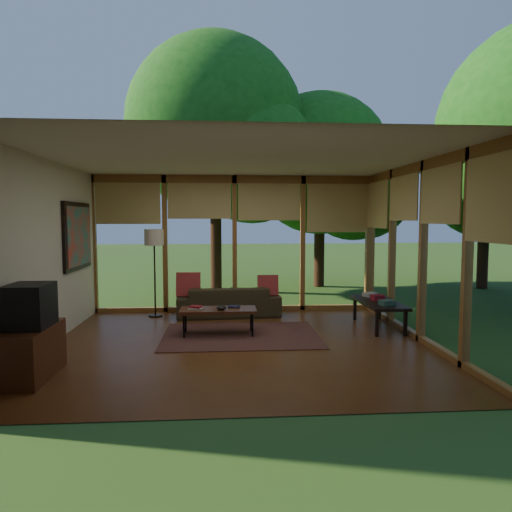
{
  "coord_description": "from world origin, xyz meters",
  "views": [
    {
      "loc": [
        -0.22,
        -6.6,
        1.84
      ],
      "look_at": [
        0.3,
        0.7,
        1.25
      ],
      "focal_mm": 32.0,
      "sensor_mm": 36.0,
      "label": 1
    }
  ],
  "objects": [
    {
      "name": "ceiling",
      "position": [
        0.0,
        0.0,
        2.7
      ],
      "size": [
        5.5,
        5.5,
        0.0
      ],
      "primitive_type": "plane",
      "rotation": [
        3.14,
        0.0,
        0.0
      ],
      "color": "silver",
      "rests_on": "ground"
    },
    {
      "name": "side_console",
      "position": [
        2.4,
        0.88,
        0.41
      ],
      "size": [
        0.6,
        1.4,
        0.46
      ],
      "color": "black",
      "rests_on": "floor"
    },
    {
      "name": "wall_painting",
      "position": [
        -2.71,
        1.4,
        1.55
      ],
      "size": [
        0.06,
        1.35,
        1.15
      ],
      "color": "black",
      "rests_on": "wall_left"
    },
    {
      "name": "floor",
      "position": [
        0.0,
        0.0,
        0.0
      ],
      "size": [
        5.5,
        5.5,
        0.0
      ],
      "primitive_type": "plane",
      "color": "brown",
      "rests_on": "ground"
    },
    {
      "name": "console_book_c",
      "position": [
        2.4,
        1.33,
        0.49
      ],
      "size": [
        0.29,
        0.26,
        0.07
      ],
      "primitive_type": "cube",
      "rotation": [
        0.0,
        0.0,
        0.43
      ],
      "color": "#ABA49B",
      "rests_on": "side_console"
    },
    {
      "name": "exterior_lawn",
      "position": [
        8.0,
        8.0,
        -0.01
      ],
      "size": [
        40.0,
        40.0,
        0.0
      ],
      "primitive_type": "plane",
      "color": "#2D521E",
      "rests_on": "ground"
    },
    {
      "name": "television",
      "position": [
        -2.45,
        -1.26,
        0.85
      ],
      "size": [
        0.45,
        0.55,
        0.5
      ],
      "primitive_type": "cube",
      "color": "black",
      "rests_on": "media_cabinet"
    },
    {
      "name": "pillow_right",
      "position": [
        0.62,
        1.95,
        0.57
      ],
      "size": [
        0.39,
        0.21,
        0.41
      ],
      "primitive_type": "cube",
      "rotation": [
        -0.21,
        0.0,
        0.0
      ],
      "color": "maroon",
      "rests_on": "sofa"
    },
    {
      "name": "window_wall_right",
      "position": [
        2.75,
        0.0,
        1.35
      ],
      "size": [
        0.12,
        5.0,
        2.7
      ],
      "primitive_type": "cube",
      "color": "#96632E",
      "rests_on": "ground"
    },
    {
      "name": "tree_far",
      "position": [
        6.36,
        5.02,
        2.79
      ],
      "size": [
        2.92,
        2.92,
        4.27
      ],
      "color": "#381E14",
      "rests_on": "ground"
    },
    {
      "name": "ct_book_lower",
      "position": [
        -0.66,
        0.5,
        0.44
      ],
      "size": [
        0.25,
        0.2,
        0.03
      ],
      "primitive_type": "cube",
      "rotation": [
        0.0,
        0.0,
        -0.19
      ],
      "color": "#ABA49B",
      "rests_on": "coffee_table"
    },
    {
      "name": "tree_ne",
      "position": [
        2.39,
        5.74,
        3.32
      ],
      "size": [
        3.8,
        3.8,
        5.22
      ],
      "color": "#381E14",
      "rests_on": "ground"
    },
    {
      "name": "wall_front",
      "position": [
        0.0,
        -2.5,
        1.35
      ],
      "size": [
        5.5,
        0.04,
        2.7
      ],
      "primitive_type": "cube",
      "color": "beige",
      "rests_on": "ground"
    },
    {
      "name": "ct_bowl",
      "position": [
        -0.26,
        0.45,
        0.46
      ],
      "size": [
        0.16,
        0.16,
        0.07
      ],
      "primitive_type": "ellipsoid",
      "color": "black",
      "rests_on": "coffee_table"
    },
    {
      "name": "media_cabinet",
      "position": [
        -2.47,
        -1.26,
        0.3
      ],
      "size": [
        0.5,
        1.0,
        0.6
      ],
      "primitive_type": "cube",
      "color": "#4D2615",
      "rests_on": "floor"
    },
    {
      "name": "console_book_a",
      "position": [
        2.4,
        0.48,
        0.5
      ],
      "size": [
        0.27,
        0.23,
        0.08
      ],
      "primitive_type": "cube",
      "rotation": [
        0.0,
        0.0,
        0.32
      ],
      "color": "#2D4F46",
      "rests_on": "side_console"
    },
    {
      "name": "window_wall_back",
      "position": [
        0.0,
        2.5,
        1.35
      ],
      "size": [
        5.5,
        0.12,
        2.7
      ],
      "primitive_type": "cube",
      "color": "#96632E",
      "rests_on": "ground"
    },
    {
      "name": "floor_lamp",
      "position": [
        -1.52,
        2.03,
        1.41
      ],
      "size": [
        0.36,
        0.36,
        1.65
      ],
      "color": "black",
      "rests_on": "floor"
    },
    {
      "name": "wall_left",
      "position": [
        -2.75,
        0.0,
        1.35
      ],
      "size": [
        0.04,
        5.0,
        2.7
      ],
      "primitive_type": "cube",
      "color": "beige",
      "rests_on": "ground"
    },
    {
      "name": "sofa",
      "position": [
        -0.13,
        2.0,
        0.28
      ],
      "size": [
        1.98,
        0.87,
        0.57
      ],
      "primitive_type": "imported",
      "rotation": [
        0.0,
        0.0,
        3.2
      ],
      "color": "#342C1A",
      "rests_on": "floor"
    },
    {
      "name": "rug",
      "position": [
        0.04,
        0.48,
        0.01
      ],
      "size": [
        2.44,
        1.73,
        0.01
      ],
      "primitive_type": "cube",
      "color": "brown",
      "rests_on": "floor"
    },
    {
      "name": "ct_book_upper",
      "position": [
        -0.66,
        0.5,
        0.47
      ],
      "size": [
        0.22,
        0.19,
        0.03
      ],
      "primitive_type": "cube",
      "rotation": [
        0.0,
        0.0,
        -0.38
      ],
      "color": "maroon",
      "rests_on": "coffee_table"
    },
    {
      "name": "tree_nw",
      "position": [
        -0.41,
        5.12,
        4.17
      ],
      "size": [
        4.43,
        4.43,
        6.39
      ],
      "color": "#381E14",
      "rests_on": "ground"
    },
    {
      "name": "pillow_left",
      "position": [
        -0.88,
        1.95,
        0.6
      ],
      "size": [
        0.45,
        0.24,
        0.47
      ],
      "primitive_type": "cube",
      "rotation": [
        -0.21,
        0.0,
        0.0
      ],
      "color": "maroon",
      "rests_on": "sofa"
    },
    {
      "name": "ct_book_side",
      "position": [
        -0.06,
        0.63,
        0.44
      ],
      "size": [
        0.2,
        0.16,
        0.03
      ],
      "primitive_type": "cube",
      "rotation": [
        0.0,
        0.0,
        -0.17
      ],
      "color": "black",
      "rests_on": "coffee_table"
    },
    {
      "name": "coffee_table",
      "position": [
        -0.31,
        0.55,
        0.39
      ],
      "size": [
        1.2,
        0.5,
        0.43
      ],
      "color": "#4D2615",
      "rests_on": "floor"
    },
    {
      "name": "console_book_b",
      "position": [
        2.4,
        0.93,
        0.5
      ],
      "size": [
        0.23,
        0.19,
        0.09
      ],
      "primitive_type": "cube",
      "rotation": [
        0.0,
        0.0,
        0.22
      ],
      "color": "maroon",
      "rests_on": "side_console"
    }
  ]
}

